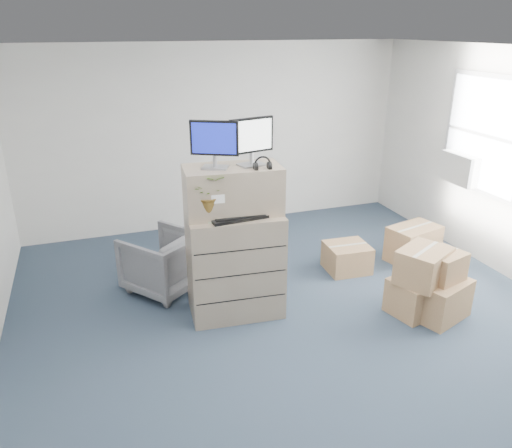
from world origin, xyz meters
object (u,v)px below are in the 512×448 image
(keyboard, at_px, (238,217))
(water_bottle, at_px, (241,199))
(monitor_right, at_px, (252,139))
(office_chair, at_px, (163,259))
(filing_cabinet_lower, at_px, (235,264))
(potted_plant, at_px, (209,199))
(monitor_left, at_px, (214,142))

(keyboard, xyz_separation_m, water_bottle, (0.08, 0.15, 0.13))
(monitor_right, bearing_deg, office_chair, 127.59)
(filing_cabinet_lower, xyz_separation_m, office_chair, (-0.68, 0.77, -0.18))
(monitor_right, xyz_separation_m, office_chair, (-0.89, 0.73, -1.55))
(potted_plant, relative_size, office_chair, 0.55)
(filing_cabinet_lower, relative_size, monitor_left, 2.42)
(keyboard, relative_size, office_chair, 0.74)
(water_bottle, relative_size, office_chair, 0.37)
(monitor_right, height_order, office_chair, monitor_right)
(keyboard, distance_m, water_bottle, 0.21)
(keyboard, bearing_deg, filing_cabinet_lower, 86.33)
(monitor_left, height_order, office_chair, monitor_left)
(water_bottle, bearing_deg, office_chair, 135.62)
(monitor_right, relative_size, water_bottle, 1.66)
(filing_cabinet_lower, height_order, monitor_left, monitor_left)
(potted_plant, bearing_deg, filing_cabinet_lower, 14.77)
(monitor_left, xyz_separation_m, office_chair, (-0.50, 0.72, -1.54))
(monitor_left, bearing_deg, office_chair, 151.82)
(monitor_right, xyz_separation_m, keyboard, (-0.20, -0.16, -0.76))
(filing_cabinet_lower, xyz_separation_m, monitor_left, (-0.18, 0.05, 1.36))
(monitor_right, distance_m, keyboard, 0.80)
(office_chair, bearing_deg, filing_cabinet_lower, 94.14)
(monitor_right, bearing_deg, keyboard, -154.28)
(filing_cabinet_lower, bearing_deg, water_bottle, 19.94)
(keyboard, bearing_deg, office_chair, 122.43)
(water_bottle, bearing_deg, potted_plant, -165.18)
(filing_cabinet_lower, bearing_deg, monitor_left, 169.44)
(potted_plant, bearing_deg, monitor_left, 49.42)
(filing_cabinet_lower, relative_size, water_bottle, 3.94)
(keyboard, bearing_deg, potted_plant, 164.41)
(monitor_left, distance_m, office_chair, 1.77)
(monitor_right, relative_size, keyboard, 0.83)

